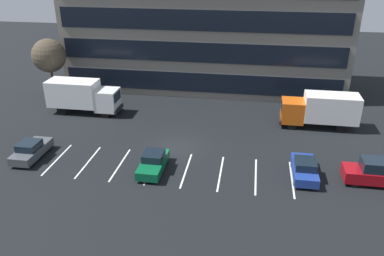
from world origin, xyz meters
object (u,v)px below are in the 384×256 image
box_truck_orange (321,109)px  bare_tree (49,56)px  sedan_charcoal (31,150)px  box_truck_white (82,95)px  sedan_forest (153,162)px  suv_maroon (375,172)px  sedan_navy (304,169)px

box_truck_orange → bare_tree: bearing=173.6°
sedan_charcoal → bare_tree: 15.42m
box_truck_white → box_truck_orange: size_ratio=1.03×
box_truck_white → sedan_forest: bearing=-45.4°
suv_maroon → sedan_charcoal: bearing=-179.1°
box_truck_white → sedan_navy: bearing=-23.5°
box_truck_orange → bare_tree: bare_tree is taller
suv_maroon → bare_tree: bearing=157.8°
box_truck_white → box_truck_orange: 24.96m
box_truck_orange → suv_maroon: (2.70, -10.06, -0.99)m
sedan_navy → sedan_forest: 11.96m
box_truck_white → sedan_charcoal: (-0.22, -10.37, -1.30)m
bare_tree → sedan_charcoal: bearing=-70.3°
bare_tree → sedan_forest: bearing=-42.1°
suv_maroon → box_truck_white: bearing=160.3°
box_truck_white → bare_tree: size_ratio=1.08×
box_truck_white → sedan_forest: size_ratio=1.81×
sedan_forest → sedan_navy: bearing=4.6°
sedan_navy → suv_maroon: 5.14m
box_truck_orange → suv_maroon: bearing=-75.0°
sedan_navy → suv_maroon: (5.13, -0.12, 0.24)m
sedan_forest → sedan_charcoal: size_ratio=0.99×
sedan_navy → box_truck_white: bearing=156.5°
box_truck_orange → sedan_forest: size_ratio=1.75×
box_truck_white → sedan_navy: 24.60m
sedan_forest → box_truck_white: bearing=134.6°
sedan_charcoal → box_truck_orange: bearing=22.7°
sedan_forest → suv_maroon: 17.07m
box_truck_white → sedan_charcoal: box_truck_white is taller
sedan_navy → sedan_charcoal: bearing=-178.6°
box_truck_white → sedan_forest: 15.16m
box_truck_orange → sedan_forest: bearing=-142.8°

